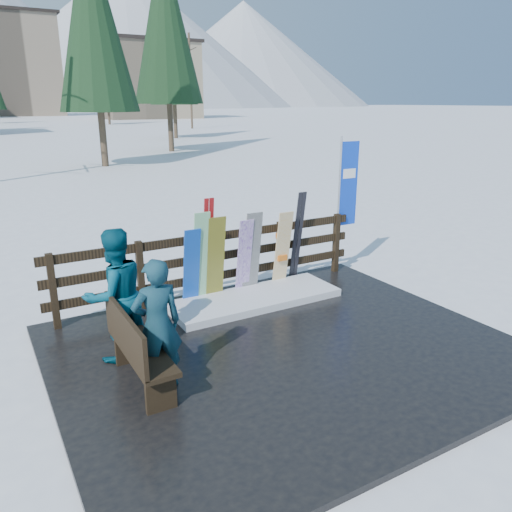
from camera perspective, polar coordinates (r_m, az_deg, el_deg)
ground at (r=6.98m, az=3.42°, el=-10.93°), size 700.00×700.00×0.00m
deck at (r=6.96m, az=3.43°, el=-10.64°), size 6.00×5.00×0.08m
fence at (r=8.47m, az=-4.68°, el=-0.35°), size 5.60×0.10×1.15m
snow_patch at (r=8.36m, az=-0.15°, el=-4.91°), size 2.87×1.00×0.12m
bench at (r=5.99m, az=-13.61°, el=-10.03°), size 0.41×1.50×0.97m
snowboard_0 at (r=8.08m, az=-7.38°, el=-1.34°), size 0.27×0.24×1.31m
snowboard_1 at (r=8.10m, az=-6.31°, el=-0.30°), size 0.26×0.26×1.57m
snowboard_2 at (r=8.22m, az=-4.64°, el=-0.38°), size 0.31×0.23×1.46m
snowboard_3 at (r=8.47m, az=-1.35°, el=-0.19°), size 0.26×0.24×1.35m
snowboard_4 at (r=8.52m, az=-0.48°, el=0.30°), size 0.31×0.23×1.46m
snowboard_5 at (r=8.84m, az=3.03°, el=0.72°), size 0.28×0.26×1.40m
ski_pair_a at (r=8.20m, az=-5.50°, el=0.65°), size 0.16×0.21×1.76m
ski_pair_b at (r=9.05m, az=4.75°, el=2.09°), size 0.17×0.28×1.71m
rental_flag at (r=9.79m, az=10.25°, el=7.54°), size 0.45×0.04×2.60m
person_front at (r=5.83m, az=-11.22°, el=-7.72°), size 0.58×0.39×1.57m
person_back at (r=6.56m, az=-15.75°, el=-4.35°), size 0.97×0.83×1.74m
trees at (r=52.44m, az=-24.10°, el=18.68°), size 42.00×68.62×13.26m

